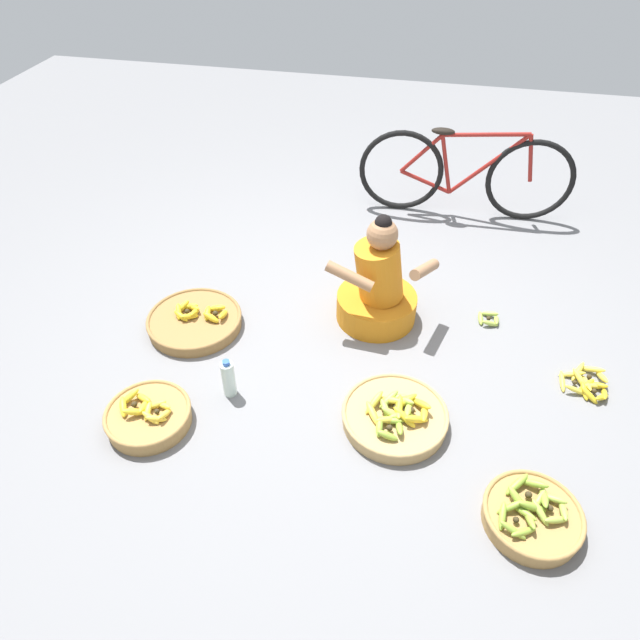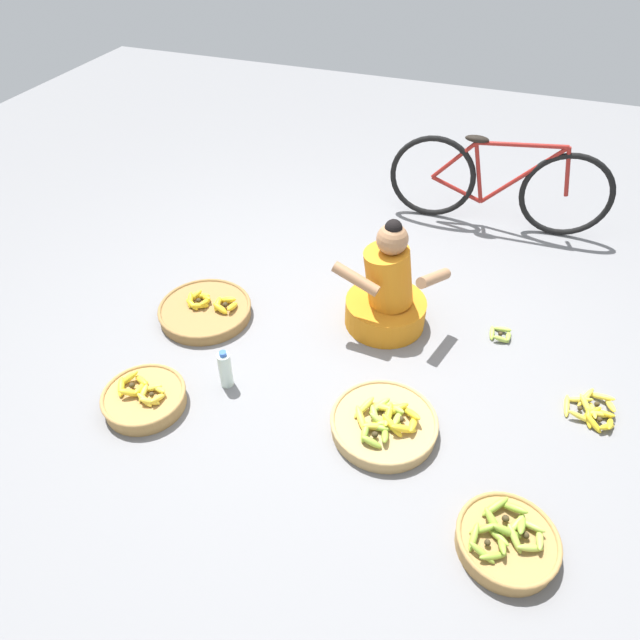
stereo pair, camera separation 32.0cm
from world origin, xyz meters
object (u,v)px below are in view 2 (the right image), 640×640
object	(u,v)px
bicycle_leaning	(497,184)
loose_bananas_near_bicycle	(593,411)
vendor_woman_front	(387,293)
loose_bananas_front_left	(501,334)
banana_basket_front_center	(205,310)
water_bottle	(225,369)
banana_basket_mid_right	(507,540)
banana_basket_back_right	(384,423)
banana_basket_front_right	(144,398)

from	to	relation	value
bicycle_leaning	loose_bananas_near_bicycle	world-z (taller)	bicycle_leaning
vendor_woman_front	bicycle_leaning	bearing A→B (deg)	71.65
vendor_woman_front	loose_bananas_front_left	distance (m)	0.78
banana_basket_front_center	water_bottle	bearing A→B (deg)	-50.72
vendor_woman_front	loose_bananas_near_bicycle	size ratio (longest dim) A/B	2.48
vendor_woman_front	water_bottle	size ratio (longest dim) A/B	2.98
banana_basket_mid_right	water_bottle	size ratio (longest dim) A/B	1.78
banana_basket_back_right	loose_bananas_near_bicycle	distance (m)	1.18
banana_basket_front_right	water_bottle	bearing A→B (deg)	39.44
vendor_woman_front	loose_bananas_front_left	bearing A→B (deg)	8.80
banana_basket_mid_right	bicycle_leaning	bearing A→B (deg)	98.51
banana_basket_front_center	loose_bananas_near_bicycle	xyz separation A→B (m)	(2.42, -0.02, -0.02)
banana_basket_front_right	banana_basket_back_right	world-z (taller)	banana_basket_front_right
banana_basket_front_right	loose_bananas_near_bicycle	distance (m)	2.50
bicycle_leaning	loose_bananas_front_left	bearing A→B (deg)	-79.84
banana_basket_front_right	bicycle_leaning	bearing A→B (deg)	58.91
banana_basket_back_right	water_bottle	world-z (taller)	water_bottle
banana_basket_front_right	vendor_woman_front	bearing A→B (deg)	46.28
banana_basket_front_right	banana_basket_mid_right	xyz separation A→B (m)	(1.99, -0.17, 0.00)
bicycle_leaning	banana_basket_back_right	bearing A→B (deg)	-96.58
banana_basket_back_right	loose_bananas_near_bicycle	size ratio (longest dim) A/B	1.86
banana_basket_mid_right	loose_bananas_front_left	xyz separation A→B (m)	(-0.17, 1.42, -0.04)
bicycle_leaning	banana_basket_back_right	xyz separation A→B (m)	(-0.27, -2.33, -0.30)
banana_basket_front_center	banana_basket_front_right	bearing A→B (deg)	-86.32
banana_basket_front_right	banana_basket_back_right	bearing A→B (deg)	12.19
banana_basket_mid_right	loose_bananas_front_left	world-z (taller)	banana_basket_mid_right
water_bottle	bicycle_leaning	bearing A→B (deg)	62.33
vendor_woman_front	banana_basket_mid_right	size ratio (longest dim) A/B	1.67
vendor_woman_front	banana_basket_front_center	distance (m)	1.20
banana_basket_front_right	banana_basket_front_center	world-z (taller)	banana_basket_front_right
bicycle_leaning	banana_basket_front_center	world-z (taller)	bicycle_leaning
banana_basket_back_right	loose_bananas_near_bicycle	world-z (taller)	banana_basket_back_right
banana_basket_back_right	loose_bananas_near_bicycle	xyz separation A→B (m)	(1.06, 0.50, -0.03)
water_bottle	banana_basket_mid_right	bearing A→B (deg)	-16.06
banana_basket_mid_right	banana_basket_back_right	world-z (taller)	banana_basket_mid_right
loose_bananas_front_left	vendor_woman_front	bearing A→B (deg)	-171.20
banana_basket_mid_right	water_bottle	world-z (taller)	water_bottle
bicycle_leaning	loose_bananas_near_bicycle	bearing A→B (deg)	-66.56
banana_basket_front_right	loose_bananas_front_left	bearing A→B (deg)	34.45
bicycle_leaning	loose_bananas_near_bicycle	size ratio (longest dim) A/B	5.46
bicycle_leaning	banana_basket_front_center	xyz separation A→B (m)	(-1.63, -1.81, -0.31)
loose_bananas_near_bicycle	loose_bananas_front_left	world-z (taller)	loose_bananas_near_bicycle
bicycle_leaning	water_bottle	distance (m)	2.63
vendor_woman_front	loose_bananas_front_left	xyz separation A→B (m)	(0.74, 0.11, -0.22)
loose_bananas_front_left	water_bottle	xyz separation A→B (m)	(-1.46, -0.95, 0.10)
banana_basket_mid_right	loose_bananas_near_bicycle	size ratio (longest dim) A/B	1.48
banana_basket_front_center	banana_basket_back_right	bearing A→B (deg)	-20.89
loose_bananas_near_bicycle	banana_basket_back_right	bearing A→B (deg)	-154.94
bicycle_leaning	vendor_woman_front	bearing A→B (deg)	-108.35
banana_basket_front_center	water_bottle	distance (m)	0.66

